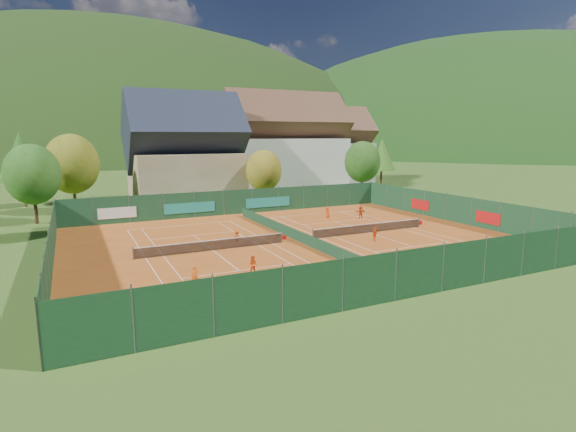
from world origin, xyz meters
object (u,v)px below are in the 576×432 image
(player_left_near, at_px, (195,276))
(player_right_far_a, at_px, (328,212))
(player_left_far, at_px, (237,238))
(hotel_block_a, at_px, (285,148))
(hotel_block_b, at_px, (330,150))
(ball_hopper, at_px, (491,248))
(player_right_far_b, at_px, (360,212))
(player_right_near, at_px, (375,234))
(chalet, at_px, (185,156))
(player_left_mid, at_px, (253,265))

(player_left_near, xyz_separation_m, player_right_far_a, (20.25, 17.33, -0.05))
(player_left_far, bearing_deg, hotel_block_a, -104.37)
(hotel_block_b, bearing_deg, player_right_far_a, -121.45)
(ball_hopper, xyz_separation_m, player_right_far_b, (-0.26, 17.88, 0.19))
(player_left_far, bearing_deg, hotel_block_b, -112.32)
(player_right_near, xyz_separation_m, player_right_far_a, (2.34, 12.25, -0.06))
(player_left_far, relative_size, player_right_far_b, 0.97)
(chalet, relative_size, player_left_mid, 11.72)
(chalet, height_order, player_right_far_b, chalet)
(player_right_far_a, bearing_deg, player_left_far, 12.68)
(player_right_far_b, bearing_deg, ball_hopper, 93.32)
(player_left_far, xyz_separation_m, player_right_far_a, (14.23, 8.29, -0.10))
(chalet, height_order, player_left_mid, chalet)
(ball_hopper, height_order, player_left_far, player_left_far)
(ball_hopper, bearing_deg, player_left_far, 146.15)
(chalet, relative_size, player_left_far, 11.27)
(player_right_far_a, bearing_deg, player_right_far_b, 126.88)
(player_left_near, distance_m, player_right_far_a, 26.65)
(player_left_mid, height_order, player_right_near, player_left_mid)
(hotel_block_a, bearing_deg, player_right_near, -103.95)
(ball_hopper, height_order, player_right_far_a, player_right_far_a)
(hotel_block_b, relative_size, ball_hopper, 21.60)
(player_right_far_a, height_order, player_right_far_b, player_right_far_b)
(ball_hopper, relative_size, player_left_far, 0.56)
(player_left_mid, bearing_deg, player_right_far_b, 61.59)
(hotel_block_a, distance_m, player_left_mid, 49.99)
(hotel_block_a, bearing_deg, ball_hopper, -94.90)
(player_left_near, distance_m, player_left_far, 10.86)
(player_right_near, bearing_deg, player_right_far_b, 34.63)
(hotel_block_a, distance_m, player_right_far_b, 30.29)
(player_left_mid, bearing_deg, ball_hopper, 14.42)
(chalet, distance_m, player_right_far_a, 24.73)
(player_right_far_b, bearing_deg, hotel_block_a, -95.88)
(player_left_near, xyz_separation_m, player_left_mid, (4.27, 0.68, 0.02))
(ball_hopper, distance_m, player_right_near, 9.71)
(player_right_far_b, bearing_deg, player_right_near, 63.94)
(chalet, xyz_separation_m, player_right_near, (9.25, -33.26, -5.95))
(player_right_far_a, bearing_deg, player_right_near, 61.65)
(hotel_block_a, distance_m, ball_hopper, 47.78)
(hotel_block_b, xyz_separation_m, player_left_far, (-35.65, -43.31, -5.90))
(player_left_near, height_order, player_right_far_b, player_right_far_b)
(player_left_mid, xyz_separation_m, player_right_far_b, (19.10, 14.42, 0.05))
(player_left_near, height_order, player_left_mid, player_left_mid)
(hotel_block_b, height_order, player_right_near, hotel_block_b)
(hotel_block_a, xyz_separation_m, player_right_far_b, (-4.30, -29.24, -6.64))
(chalet, relative_size, ball_hopper, 20.25)
(chalet, bearing_deg, player_left_far, -95.16)
(ball_hopper, bearing_deg, player_left_near, 173.30)
(player_left_near, relative_size, player_left_mid, 0.97)
(hotel_block_a, xyz_separation_m, player_left_far, (-21.65, -35.31, -6.66))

